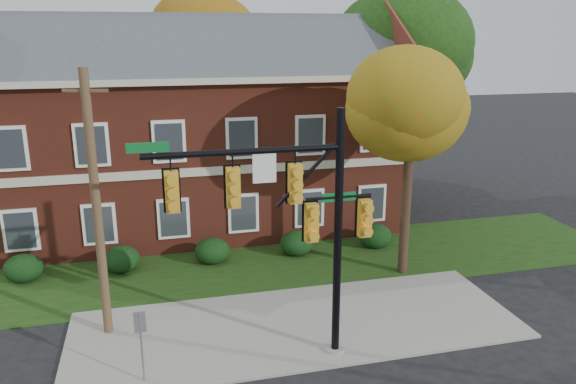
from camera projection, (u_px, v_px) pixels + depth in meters
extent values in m
plane|color=black|center=(306.00, 342.00, 16.79)|extent=(120.00, 120.00, 0.00)
cube|color=gray|center=(297.00, 325.00, 17.72)|extent=(14.00, 5.00, 0.08)
cube|color=#193811|center=(265.00, 264.00, 22.38)|extent=(30.00, 6.00, 0.04)
cube|color=maroon|center=(197.00, 152.00, 26.55)|extent=(18.00, 8.00, 7.00)
cube|color=beige|center=(193.00, 74.00, 25.56)|extent=(18.80, 8.80, 0.24)
cube|color=beige|center=(206.00, 171.00, 22.79)|extent=(18.00, 0.12, 0.35)
ellipsoid|color=black|center=(23.00, 268.00, 20.78)|extent=(1.40, 1.26, 1.05)
ellipsoid|color=black|center=(121.00, 259.00, 21.61)|extent=(1.40, 1.26, 1.05)
ellipsoid|color=black|center=(212.00, 251.00, 22.43)|extent=(1.40, 1.26, 1.05)
ellipsoid|color=black|center=(297.00, 243.00, 23.25)|extent=(1.40, 1.26, 1.05)
ellipsoid|color=black|center=(375.00, 236.00, 24.07)|extent=(1.40, 1.26, 1.05)
cylinder|color=black|center=(406.00, 201.00, 20.91)|extent=(0.36, 0.36, 5.76)
ellipsoid|color=#AF570F|center=(412.00, 104.00, 19.92)|extent=(4.25, 4.25, 3.60)
ellipsoid|color=#AF570F|center=(434.00, 88.00, 19.55)|extent=(3.50, 3.50, 3.00)
cylinder|color=black|center=(402.00, 137.00, 30.06)|extent=(0.36, 0.36, 7.04)
ellipsoid|color=black|center=(406.00, 53.00, 28.85)|extent=(5.95, 5.95, 5.04)
ellipsoid|color=black|center=(427.00, 41.00, 28.41)|extent=(4.90, 4.90, 4.20)
cylinder|color=black|center=(201.00, 119.00, 34.15)|extent=(0.36, 0.36, 7.68)
ellipsoid|color=#B6490F|center=(197.00, 38.00, 32.84)|extent=(6.46, 6.46, 5.47)
ellipsoid|color=#B6490F|center=(214.00, 27.00, 32.36)|extent=(5.32, 5.32, 4.56)
cylinder|color=gray|center=(335.00, 350.00, 16.24)|extent=(0.57, 0.57, 0.16)
cylinder|color=black|center=(338.00, 238.00, 15.29)|extent=(0.22, 0.22, 7.09)
cylinder|color=black|center=(244.00, 152.00, 13.98)|extent=(5.07, 0.20, 0.16)
cylinder|color=black|center=(339.00, 197.00, 14.97)|extent=(1.82, 0.09, 0.08)
cube|color=gold|center=(172.00, 192.00, 13.79)|extent=(0.45, 0.31, 1.18)
cube|color=gold|center=(233.00, 188.00, 14.16)|extent=(0.45, 0.31, 1.18)
cube|color=gold|center=(295.00, 183.00, 14.55)|extent=(0.45, 0.31, 1.18)
cube|color=silver|center=(264.00, 168.00, 14.23)|extent=(0.61, 0.05, 0.76)
cube|color=#0C6027|center=(148.00, 148.00, 13.36)|extent=(1.01, 0.05, 0.24)
cube|color=gold|center=(311.00, 223.00, 14.97)|extent=(0.45, 0.31, 1.18)
cube|color=gold|center=(365.00, 218.00, 15.34)|extent=(0.45, 0.31, 1.18)
cube|color=#0C6027|center=(339.00, 197.00, 14.97)|extent=(0.96, 0.05, 0.23)
cylinder|color=brown|center=(97.00, 209.00, 16.20)|extent=(0.33, 0.33, 8.04)
cube|color=brown|center=(85.00, 91.00, 15.27)|extent=(1.23, 0.41, 0.09)
cylinder|color=slate|center=(142.00, 348.00, 14.57)|extent=(0.06, 0.06, 2.08)
cube|color=slate|center=(140.00, 322.00, 14.36)|extent=(0.30, 0.04, 0.59)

